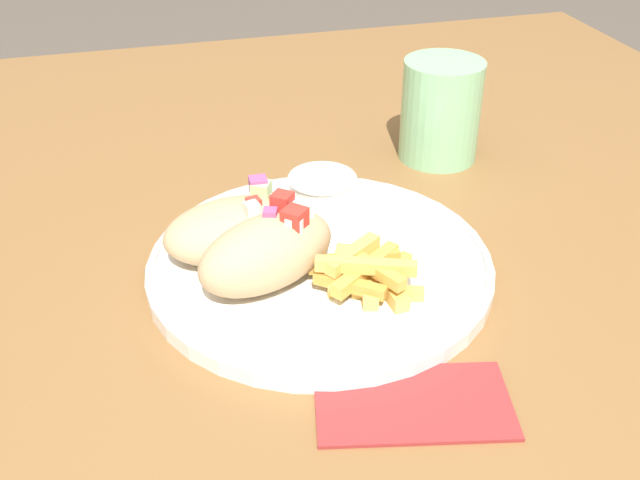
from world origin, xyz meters
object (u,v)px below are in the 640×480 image
at_px(sauce_ramekin, 322,191).
at_px(pita_sandwich_far, 235,229).
at_px(pita_sandwich_near, 268,251).
at_px(fries_pile, 366,273).
at_px(water_glass, 440,115).
at_px(plate, 320,264).

bearing_deg(sauce_ramekin, pita_sandwich_far, -150.40).
xyz_separation_m(pita_sandwich_near, sauce_ramekin, (0.07, 0.10, -0.01)).
distance_m(fries_pile, water_glass, 0.28).
xyz_separation_m(plate, pita_sandwich_far, (-0.07, 0.03, 0.03)).
bearing_deg(fries_pile, plate, 120.65).
xyz_separation_m(pita_sandwich_near, fries_pile, (0.07, -0.03, -0.02)).
bearing_deg(pita_sandwich_far, sauce_ramekin, 20.86).
bearing_deg(sauce_ramekin, fries_pile, -89.19).
height_order(plate, fries_pile, fries_pile).
relative_size(pita_sandwich_near, water_glass, 1.29).
bearing_deg(water_glass, pita_sandwich_far, -148.67).
xyz_separation_m(plate, sauce_ramekin, (0.02, 0.08, 0.02)).
bearing_deg(plate, sauce_ramekin, 73.25).
bearing_deg(pita_sandwich_near, fries_pile, -44.91).
distance_m(pita_sandwich_far, water_glass, 0.30).
xyz_separation_m(fries_pile, sauce_ramekin, (-0.00, 0.13, 0.01)).
distance_m(pita_sandwich_near, sauce_ramekin, 0.12).
bearing_deg(water_glass, plate, -135.33).
xyz_separation_m(pita_sandwich_far, water_glass, (0.25, 0.15, 0.01)).
relative_size(sauce_ramekin, water_glass, 0.59).
bearing_deg(sauce_ramekin, water_glass, 32.29).
relative_size(pita_sandwich_near, fries_pile, 1.53).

